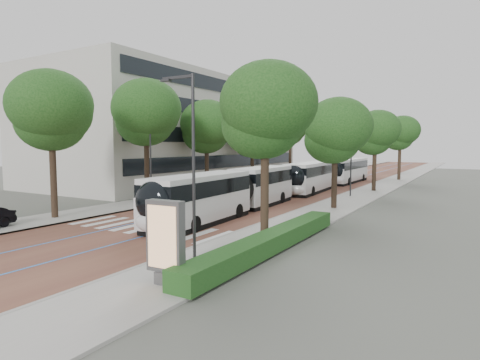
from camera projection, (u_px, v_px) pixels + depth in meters
The scene contains 20 objects.
ground at pixel (134, 231), 23.79m from camera, with size 160.00×160.00×0.00m, color #51544C.
road at pixel (338, 180), 58.02m from camera, with size 11.00×140.00×0.02m, color #572F27.
sidewalk_left at pixel (290, 178), 61.84m from camera, with size 4.00×140.00×0.12m, color #9C9A94.
sidewalk_right at pixel (392, 182), 54.19m from camera, with size 4.00×140.00×0.12m, color #9C9A94.
kerb_left at pixel (301, 178), 60.87m from camera, with size 0.20×140.00×0.14m, color gray.
kerb_right at pixel (378, 182), 55.16m from camera, with size 0.20×140.00×0.14m, color gray.
zebra_crossing at pixel (148, 228), 24.54m from camera, with size 10.55×3.60×0.01m.
lane_line_left at pixel (327, 179), 58.83m from camera, with size 0.12×126.00×0.01m, color blue.
lane_line_right at pixel (349, 180), 57.20m from camera, with size 0.12×126.00×0.01m, color blue.
office_building at pixel (179, 131), 57.07m from camera, with size 18.11×40.00×14.00m.
hedge at pixel (271, 241), 19.10m from camera, with size 1.20×14.00×0.80m, color #194718.
streetlight_near at pixel (190, 151), 17.42m from camera, with size 1.82×0.20×8.00m.
streetlight_far at pixel (350, 148), 38.82m from camera, with size 1.82×0.20×8.00m.
lamp_post_left at pixel (151, 157), 33.38m from camera, with size 0.14×0.14×8.00m, color #2E2E30.
trees_left at pixel (243, 130), 48.94m from camera, with size 6.12×60.82×10.15m.
trees_right at pixel (358, 132), 37.20m from camera, with size 5.21×46.98×8.81m.
lead_bus at pixel (229, 193), 29.01m from camera, with size 3.43×18.50×3.20m.
bus_queued_0 at pixel (311, 177), 43.15m from camera, with size 3.19×12.52×3.20m.
bus_queued_1 at pixel (347, 171), 53.77m from camera, with size 2.57×12.40×3.20m.
ad_panel at pixel (165, 240), 14.25m from camera, with size 1.47×0.60×3.01m.
Camera 1 is at (17.43, -16.89, 5.08)m, focal length 30.00 mm.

